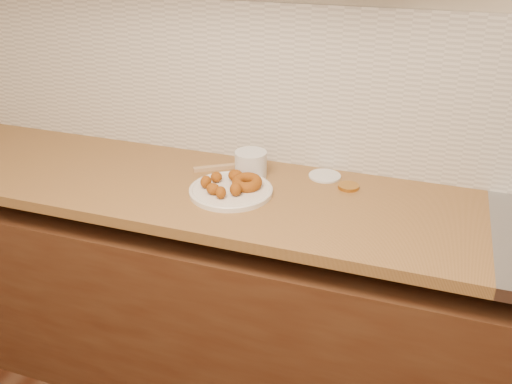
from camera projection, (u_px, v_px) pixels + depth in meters
The scene contains 11 objects.
wall_back at pixel (359, 51), 1.88m from camera, with size 4.00×0.02×2.70m, color #BEB196.
base_cabinet at pixel (323, 324), 2.05m from camera, with size 3.60×0.60×0.77m, color #4F301B.
butcher_block at pixel (160, 183), 2.02m from camera, with size 2.30×0.62×0.04m, color olive.
backsplash at pixel (355, 94), 1.93m from camera, with size 3.60×0.02×0.60m, color beige.
donut_plate at pixel (231, 191), 1.90m from camera, with size 0.29×0.29×0.02m, color silver.
ring_donut at pixel (247, 182), 1.90m from camera, with size 0.11×0.11×0.04m, color #945416.
fried_dough_chunks at pixel (222, 183), 1.88m from camera, with size 0.17×0.20×0.05m.
plastic_tub at pixel (251, 164), 2.00m from camera, with size 0.12×0.12×0.10m, color silver.
tub_lid at pixel (325, 176), 2.02m from camera, with size 0.12×0.12×0.01m, color silver.
brass_jar_lid at pixel (348, 187), 1.93m from camera, with size 0.07×0.07×0.01m, color #BB8232.
wooden_utensil at pixel (218, 167), 2.08m from camera, with size 0.19×0.02×0.01m, color tan.
Camera 1 is at (0.28, 0.09, 1.77)m, focal length 38.00 mm.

